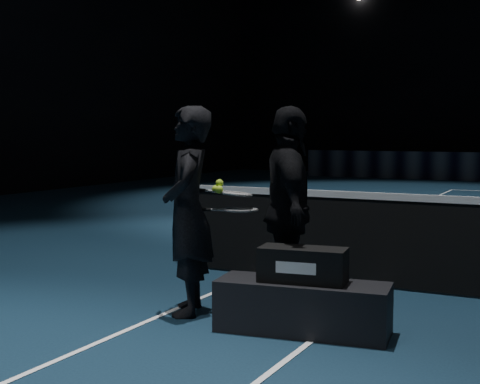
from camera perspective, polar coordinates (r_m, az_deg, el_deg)
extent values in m
cylinder|color=black|center=(7.65, -4.72, -2.33)|extent=(0.10, 0.10, 1.10)
cube|color=black|center=(5.24, 5.36, -9.75)|extent=(1.38, 0.63, 0.40)
cube|color=black|center=(5.17, 5.39, -6.20)|extent=(0.70, 0.38, 0.27)
cube|color=white|center=(5.04, 4.77, -6.49)|extent=(0.31, 0.05, 0.09)
imported|color=black|center=(5.65, -4.46, -1.61)|extent=(0.66, 0.76, 1.76)
imported|color=black|center=(5.59, 4.19, -1.68)|extent=(0.90, 1.11, 1.76)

